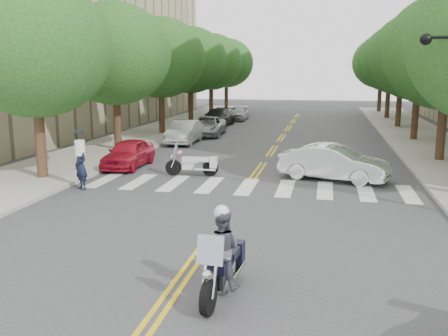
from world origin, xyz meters
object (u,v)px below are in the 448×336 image
(motorcycle_police, at_px, (222,255))
(officer_standing, at_px, (81,166))
(motorcycle_parked, at_px, (196,164))
(convertible, at_px, (334,163))

(motorcycle_police, distance_m, officer_standing, 10.97)
(motorcycle_police, relative_size, motorcycle_parked, 1.01)
(motorcycle_police, height_order, motorcycle_parked, motorcycle_police)
(motorcycle_parked, xyz_separation_m, convertible, (5.98, 0.30, 0.22))
(motorcycle_police, xyz_separation_m, motorcycle_parked, (-3.60, 11.58, -0.33))
(motorcycle_police, height_order, officer_standing, motorcycle_police)
(officer_standing, distance_m, convertible, 10.45)
(convertible, bearing_deg, motorcycle_police, -173.89)
(motorcycle_police, height_order, convertible, motorcycle_police)
(motorcycle_parked, relative_size, convertible, 0.52)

